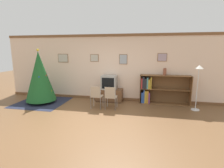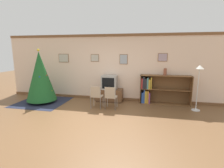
{
  "view_description": "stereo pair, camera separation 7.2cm",
  "coord_description": "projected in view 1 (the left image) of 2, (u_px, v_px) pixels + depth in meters",
  "views": [
    {
      "loc": [
        1.56,
        -4.55,
        2.07
      ],
      "look_at": [
        0.36,
        1.37,
        0.89
      ],
      "focal_mm": 28.0,
      "sensor_mm": 36.0,
      "label": 1
    },
    {
      "loc": [
        1.63,
        -4.53,
        2.07
      ],
      "look_at": [
        0.36,
        1.37,
        0.89
      ],
      "focal_mm": 28.0,
      "sensor_mm": 36.0,
      "label": 2
    }
  ],
  "objects": [
    {
      "name": "folding_chair_right",
      "position": [
        111.0,
        96.0,
        6.11
      ],
      "size": [
        0.4,
        0.4,
        0.82
      ],
      "color": "tan",
      "rests_on": "ground_plane"
    },
    {
      "name": "wall_back",
      "position": [
        109.0,
        68.0,
        7.26
      ],
      "size": [
        9.17,
        0.11,
        2.7
      ],
      "color": "beige",
      "rests_on": "ground_plane"
    },
    {
      "name": "area_rug",
      "position": [
        42.0,
        102.0,
        7.01
      ],
      "size": [
        1.89,
        1.86,
        0.01
      ],
      "color": "#23283D",
      "rests_on": "ground_plane"
    },
    {
      "name": "standing_lamp",
      "position": [
        198.0,
        76.0,
        5.89
      ],
      "size": [
        0.28,
        0.28,
        1.57
      ],
      "color": "silver",
      "rests_on": "ground_plane"
    },
    {
      "name": "bookshelf",
      "position": [
        156.0,
        90.0,
        6.82
      ],
      "size": [
        1.89,
        0.36,
        1.12
      ],
      "color": "brown",
      "rests_on": "ground_plane"
    },
    {
      "name": "folding_chair_left",
      "position": [
        96.0,
        96.0,
        6.21
      ],
      "size": [
        0.4,
        0.4,
        0.82
      ],
      "color": "tan",
      "rests_on": "ground_plane"
    },
    {
      "name": "tv_console",
      "position": [
        109.0,
        95.0,
        7.14
      ],
      "size": [
        1.07,
        0.51,
        0.51
      ],
      "color": "#4C311E",
      "rests_on": "ground_plane"
    },
    {
      "name": "vase",
      "position": [
        165.0,
        72.0,
        6.59
      ],
      "size": [
        0.12,
        0.12,
        0.27
      ],
      "color": "brown",
      "rests_on": "bookshelf"
    },
    {
      "name": "television",
      "position": [
        109.0,
        82.0,
        7.03
      ],
      "size": [
        0.6,
        0.5,
        0.56
      ],
      "color": "#9E9E99",
      "rests_on": "tv_console"
    },
    {
      "name": "ground_plane",
      "position": [
        90.0,
        122.0,
        5.08
      ],
      "size": [
        24.0,
        24.0,
        0.0
      ],
      "primitive_type": "plane",
      "color": "brown"
    },
    {
      "name": "christmas_tree",
      "position": [
        40.0,
        76.0,
        6.81
      ],
      "size": [
        1.15,
        1.15,
        2.11
      ],
      "color": "maroon",
      "rests_on": "area_rug"
    }
  ]
}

